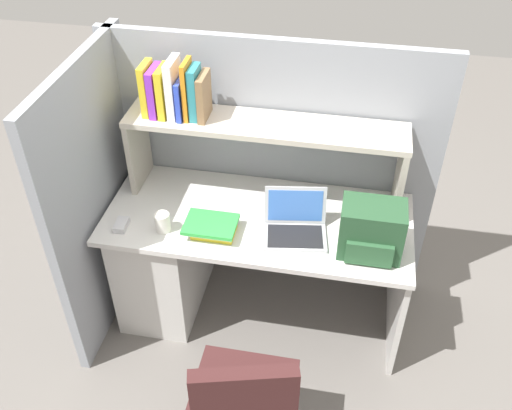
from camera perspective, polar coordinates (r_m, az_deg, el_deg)
ground_plane at (r=3.51m, az=0.15°, el=-10.36°), size 8.00×8.00×0.00m
desk at (r=3.28m, az=-6.55°, el=-4.73°), size 1.60×0.70×0.73m
cubicle_partition_rear at (r=3.26m, az=1.41°, el=3.64°), size 1.84×0.05×1.55m
cubicle_partition_left at (r=3.16m, az=-15.33°, el=0.74°), size 0.05×1.06×1.55m
overhead_hutch at (r=2.94m, az=0.91°, el=6.54°), size 1.44×0.28×0.45m
reference_books_on_shelf at (r=2.93m, az=-8.08°, el=11.14°), size 0.33×0.18×0.30m
laptop at (r=2.87m, az=3.92°, el=-2.00°), size 0.35×0.30×0.22m
backpack at (r=2.76m, az=11.42°, el=-2.52°), size 0.30×0.23×0.27m
computer_mouse at (r=3.00m, az=-13.27°, el=-1.94°), size 0.07×0.11×0.03m
paper_cup at (r=2.92m, az=-9.28°, el=-1.71°), size 0.08×0.08×0.10m
desk_book_stack at (r=2.88m, az=-4.40°, el=-2.22°), size 0.26×0.20×0.07m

